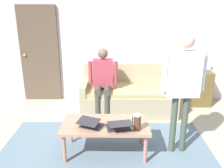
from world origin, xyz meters
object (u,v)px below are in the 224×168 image
(laptop_center, at_px, (91,124))
(french_press, at_px, (137,122))
(laptop_left, at_px, (119,126))
(person_standing, at_px, (183,80))
(coffee_table, at_px, (106,127))
(interior_door, at_px, (40,55))
(flower_vase, at_px, (203,65))
(person_seated, at_px, (103,78))
(couch, at_px, (128,95))
(side_shelf, at_px, (200,89))

(laptop_center, height_order, french_press, french_press)
(laptop_left, relative_size, person_standing, 0.23)
(coffee_table, bearing_deg, interior_door, -53.95)
(french_press, distance_m, flower_vase, 2.47)
(interior_door, xyz_separation_m, person_seated, (-1.40, 0.77, -0.30))
(couch, xyz_separation_m, laptop_center, (0.59, 1.61, 0.20))
(interior_door, height_order, laptop_center, interior_door)
(french_press, xyz_separation_m, side_shelf, (-1.50, -1.94, -0.21))
(couch, relative_size, person_seated, 1.42)
(interior_door, height_order, coffee_table, interior_door)
(person_seated, bearing_deg, person_standing, 132.72)
(laptop_left, bearing_deg, side_shelf, -132.22)
(interior_door, bearing_deg, person_standing, 141.72)
(couch, height_order, coffee_table, couch)
(coffee_table, height_order, laptop_left, laptop_left)
(side_shelf, height_order, person_standing, person_standing)
(coffee_table, height_order, side_shelf, side_shelf)
(laptop_center, height_order, side_shelf, side_shelf)
(coffee_table, relative_size, person_standing, 0.71)
(couch, distance_m, laptop_center, 1.73)
(coffee_table, xyz_separation_m, side_shelf, (-1.93, -1.77, -0.05))
(couch, bearing_deg, laptop_center, 69.79)
(french_press, distance_m, person_standing, 0.83)
(flower_vase, distance_m, person_seated, 2.09)
(laptop_left, bearing_deg, person_standing, -166.36)
(couch, bearing_deg, flower_vase, -170.49)
(person_standing, height_order, person_seated, person_standing)
(flower_vase, bearing_deg, person_standing, 62.43)
(interior_door, bearing_deg, laptop_left, 127.29)
(interior_door, bearing_deg, flower_vase, 175.25)
(side_shelf, bearing_deg, flower_vase, 129.40)
(flower_vase, height_order, person_standing, person_standing)
(side_shelf, distance_m, person_seated, 2.11)
(laptop_left, height_order, laptop_center, laptop_center)
(coffee_table, relative_size, side_shelf, 1.66)
(couch, distance_m, side_shelf, 1.56)
(side_shelf, xyz_separation_m, flower_vase, (-0.00, 0.00, 0.51))
(side_shelf, bearing_deg, person_seated, 13.53)
(couch, distance_m, coffee_table, 1.56)
(couch, relative_size, side_shelf, 2.50)
(couch, height_order, laptop_center, couch)
(interior_door, xyz_separation_m, flower_vase, (-3.42, 0.28, -0.15))
(side_shelf, xyz_separation_m, person_standing, (0.89, 1.71, 0.72))
(couch, bearing_deg, laptop_left, 82.81)
(flower_vase, bearing_deg, laptop_left, 47.70)
(flower_vase, height_order, person_seated, person_seated)
(laptop_left, bearing_deg, interior_door, -52.71)
(interior_door, xyz_separation_m, french_press, (-1.92, 2.22, -0.45))
(couch, height_order, side_shelf, couch)
(interior_door, xyz_separation_m, person_standing, (-2.53, 2.00, 0.06))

